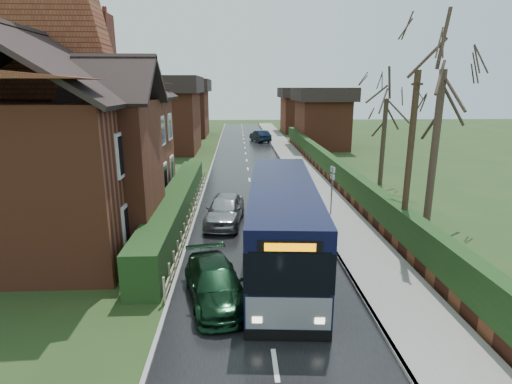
{
  "coord_description": "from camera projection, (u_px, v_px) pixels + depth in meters",
  "views": [
    {
      "loc": [
        -0.85,
        -14.22,
        6.5
      ],
      "look_at": [
        -0.01,
        3.69,
        1.8
      ],
      "focal_mm": 28.0,
      "sensor_mm": 36.0,
      "label": 1
    }
  ],
  "objects": [
    {
      "name": "ground",
      "position": [
        261.0,
        261.0,
        15.42
      ],
      "size": [
        140.0,
        140.0,
        0.0
      ],
      "primitive_type": "plane",
      "color": "#2E411C",
      "rests_on": "ground"
    },
    {
      "name": "road",
      "position": [
        251.0,
        194.0,
        25.08
      ],
      "size": [
        6.0,
        100.0,
        0.02
      ],
      "primitive_type": "cube",
      "color": "black",
      "rests_on": "ground"
    },
    {
      "name": "pavement",
      "position": [
        318.0,
        192.0,
        25.26
      ],
      "size": [
        2.5,
        100.0,
        0.14
      ],
      "primitive_type": "cube",
      "color": "slate",
      "rests_on": "ground"
    },
    {
      "name": "kerb_right",
      "position": [
        300.0,
        193.0,
        25.21
      ],
      "size": [
        0.12,
        100.0,
        0.14
      ],
      "primitive_type": "cube",
      "color": "gray",
      "rests_on": "ground"
    },
    {
      "name": "kerb_left",
      "position": [
        203.0,
        194.0,
        24.93
      ],
      "size": [
        0.12,
        100.0,
        0.1
      ],
      "primitive_type": "cube",
      "color": "gray",
      "rests_on": "ground"
    },
    {
      "name": "front_hedge",
      "position": [
        177.0,
        206.0,
        19.87
      ],
      "size": [
        1.2,
        16.0,
        1.6
      ],
      "primitive_type": "cube",
      "color": "black",
      "rests_on": "ground"
    },
    {
      "name": "picket_fence",
      "position": [
        192.0,
        212.0,
        20.0
      ],
      "size": [
        0.1,
        16.0,
        0.9
      ],
      "primitive_type": null,
      "color": "gray",
      "rests_on": "ground"
    },
    {
      "name": "right_wall_hedge",
      "position": [
        343.0,
        177.0,
        25.09
      ],
      "size": [
        0.6,
        50.0,
        1.8
      ],
      "color": "brown",
      "rests_on": "ground"
    },
    {
      "name": "brick_house",
      "position": [
        68.0,
        135.0,
        18.53
      ],
      "size": [
        9.3,
        14.6,
        10.3
      ],
      "color": "brown",
      "rests_on": "ground"
    },
    {
      "name": "bus",
      "position": [
        282.0,
        223.0,
        15.03
      ],
      "size": [
        3.1,
        10.38,
        3.11
      ],
      "rotation": [
        0.0,
        0.0,
        -0.07
      ],
      "color": "black",
      "rests_on": "ground"
    },
    {
      "name": "car_silver",
      "position": [
        225.0,
        209.0,
        19.58
      ],
      "size": [
        2.15,
        4.34,
        1.42
      ],
      "primitive_type": "imported",
      "rotation": [
        0.0,
        0.0,
        -0.11
      ],
      "color": "#A6A7AB",
      "rests_on": "ground"
    },
    {
      "name": "car_green",
      "position": [
        215.0,
        283.0,
        12.46
      ],
      "size": [
        2.5,
        4.27,
        1.16
      ],
      "primitive_type": "imported",
      "rotation": [
        0.0,
        0.0,
        0.23
      ],
      "color": "black",
      "rests_on": "ground"
    },
    {
      "name": "car_distant",
      "position": [
        260.0,
        136.0,
        49.43
      ],
      "size": [
        2.62,
        4.46,
        1.39
      ],
      "primitive_type": "imported",
      "rotation": [
        0.0,
        0.0,
        3.43
      ],
      "color": "black",
      "rests_on": "ground"
    },
    {
      "name": "bus_stop_sign",
      "position": [
        332.0,
        183.0,
        20.5
      ],
      "size": [
        0.16,
        0.4,
        2.64
      ],
      "rotation": [
        0.0,
        0.0,
        0.26
      ],
      "color": "slate",
      "rests_on": "ground"
    },
    {
      "name": "telegraph_pole",
      "position": [
        409.0,
        165.0,
        15.47
      ],
      "size": [
        0.24,
        0.92,
        7.13
      ],
      "rotation": [
        0.0,
        0.0,
        -0.04
      ],
      "color": "black",
      "rests_on": "ground"
    },
    {
      "name": "tree_right_near",
      "position": [
        445.0,
        58.0,
        17.86
      ],
      "size": [
        4.83,
        4.83,
        10.44
      ],
      "color": "#392A22",
      "rests_on": "ground"
    },
    {
      "name": "tree_right_far",
      "position": [
        387.0,
        93.0,
        26.09
      ],
      "size": [
        4.29,
        4.29,
        8.28
      ],
      "color": "#32271D",
      "rests_on": "ground"
    },
    {
      "name": "tree_house_side",
      "position": [
        16.0,
        81.0,
        23.25
      ],
      "size": [
        4.04,
        4.04,
        9.18
      ],
      "color": "#3C3023",
      "rests_on": "ground"
    }
  ]
}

